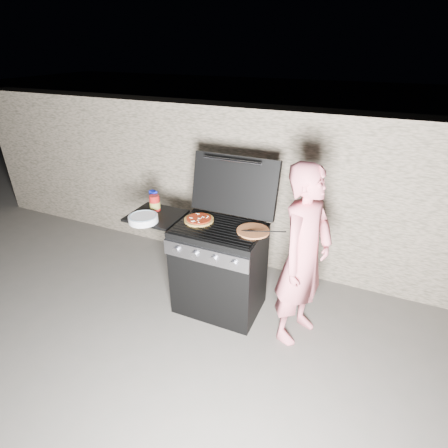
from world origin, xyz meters
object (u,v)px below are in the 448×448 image
at_px(gas_grill, 196,263).
at_px(sauce_jar, 155,203).
at_px(pizza_topped, 199,219).
at_px(person, 304,257).

distance_m(gas_grill, sauce_jar, 0.72).
bearing_deg(sauce_jar, gas_grill, -10.21).
bearing_deg(pizza_topped, gas_grill, -130.03).
bearing_deg(sauce_jar, person, -4.36).
height_order(pizza_topped, person, person).
distance_m(gas_grill, pizza_topped, 0.47).
bearing_deg(pizza_topped, person, -3.66).
relative_size(gas_grill, pizza_topped, 4.89).
xyz_separation_m(gas_grill, pizza_topped, (0.03, 0.04, 0.47)).
bearing_deg(gas_grill, person, -1.57).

